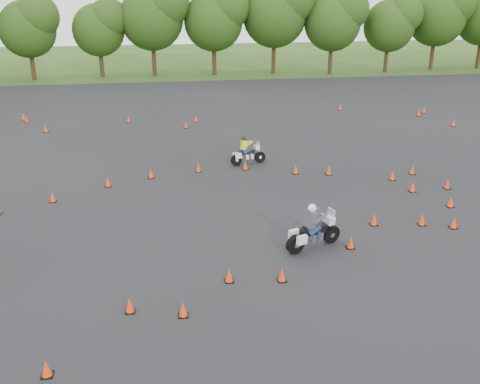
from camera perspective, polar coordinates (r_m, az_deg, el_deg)
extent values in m
plane|color=#2D5119|center=(18.74, 1.82, -7.90)|extent=(140.00, 140.00, 0.00)
plane|color=black|center=(24.07, -0.70, -0.91)|extent=(62.00, 62.00, 0.00)
cone|color=#F53C0A|center=(22.83, 18.85, -2.83)|extent=(0.26, 0.26, 0.45)
cone|color=#F53C0A|center=(14.84, -19.97, -17.27)|extent=(0.26, 0.26, 0.45)
cone|color=#F53C0A|center=(20.19, 6.12, -4.99)|extent=(0.26, 0.26, 0.45)
cone|color=#F53C0A|center=(38.33, -11.82, 7.60)|extent=(0.26, 0.26, 0.45)
cone|color=#F53C0A|center=(26.42, -13.92, 1.05)|extent=(0.26, 0.26, 0.45)
cone|color=#F53C0A|center=(27.22, 21.24, 0.79)|extent=(0.26, 0.26, 0.45)
cone|color=#F53C0A|center=(26.27, 17.94, 0.49)|extent=(0.26, 0.26, 0.45)
cone|color=#F53C0A|center=(27.57, 9.45, 2.28)|extent=(0.26, 0.26, 0.45)
cone|color=#F53C0A|center=(39.26, 21.81, 6.84)|extent=(0.26, 0.26, 0.45)
cone|color=#F53C0A|center=(16.17, -6.09, -12.35)|extent=(0.26, 0.26, 0.45)
cone|color=#F53C0A|center=(28.69, 17.91, 2.27)|extent=(0.26, 0.26, 0.45)
cone|color=#F53C0A|center=(27.68, -4.47, 2.59)|extent=(0.26, 0.26, 0.45)
cone|color=#F53C0A|center=(25.28, -19.39, -0.52)|extent=(0.26, 0.26, 0.45)
cone|color=#F53C0A|center=(40.38, -21.83, 7.22)|extent=(0.26, 0.26, 0.45)
cone|color=#F53C0A|center=(25.07, 21.56, -1.01)|extent=(0.26, 0.26, 0.45)
cone|color=#F53C0A|center=(27.96, 0.57, 2.86)|extent=(0.26, 0.26, 0.45)
cone|color=#F53C0A|center=(41.52, 18.55, 8.01)|extent=(0.26, 0.26, 0.45)
cone|color=#F53C0A|center=(42.57, 19.04, 8.26)|extent=(0.26, 0.26, 0.45)
cone|color=#F53C0A|center=(20.23, 11.72, -5.29)|extent=(0.26, 0.26, 0.45)
cone|color=#F53C0A|center=(23.00, 21.86, -3.07)|extent=(0.26, 0.26, 0.45)
cone|color=#F53C0A|center=(17.73, -1.18, -8.90)|extent=(0.26, 0.26, 0.45)
cone|color=#F53C0A|center=(27.51, 5.95, 2.42)|extent=(0.26, 0.26, 0.45)
cone|color=#F53C0A|center=(17.82, 4.50, -8.80)|extent=(0.26, 0.26, 0.45)
cone|color=#F53C0A|center=(16.59, -11.69, -11.76)|extent=(0.26, 0.26, 0.45)
cone|color=#F53C0A|center=(36.23, -5.81, 7.15)|extent=(0.26, 0.26, 0.45)
cone|color=#F53C0A|center=(27.53, 15.95, 1.69)|extent=(0.26, 0.26, 0.45)
cone|color=#F53C0A|center=(41.29, -22.12, 7.47)|extent=(0.26, 0.26, 0.45)
cone|color=#F53C0A|center=(37.26, -20.04, 6.35)|extent=(0.26, 0.26, 0.45)
cone|color=#F53C0A|center=(37.77, -4.70, 7.78)|extent=(0.26, 0.26, 0.45)
cone|color=#F53C0A|center=(41.94, 10.63, 8.88)|extent=(0.26, 0.26, 0.45)
cone|color=#F53C0A|center=(27.09, -9.49, 1.92)|extent=(0.26, 0.26, 0.45)
cone|color=#F53C0A|center=(22.28, 14.12, -2.90)|extent=(0.26, 0.26, 0.45)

